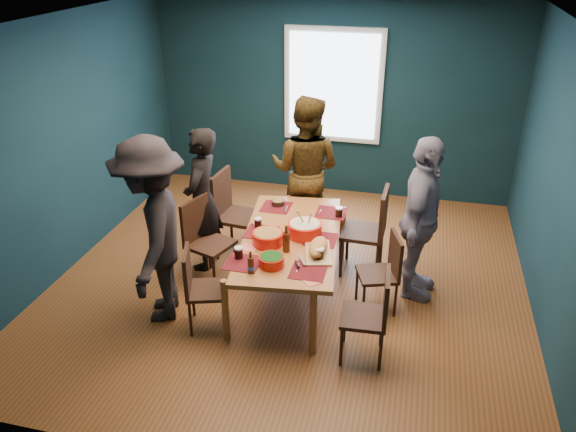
% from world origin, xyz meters
% --- Properties ---
extents(room, '(5.01, 5.01, 2.71)m').
position_xyz_m(room, '(0.00, 0.27, 1.37)').
color(room, brown).
rests_on(room, ground).
extents(dining_table, '(1.15, 1.96, 0.70)m').
position_xyz_m(dining_table, '(0.06, -0.28, 0.64)').
color(dining_table, '#A46631').
rests_on(dining_table, floor).
extents(chair_left_far, '(0.50, 0.50, 1.02)m').
position_xyz_m(chair_left_far, '(-0.81, 0.41, 0.59)').
color(chair_left_far, black).
rests_on(chair_left_far, floor).
extents(chair_left_mid, '(0.53, 0.53, 0.93)m').
position_xyz_m(chair_left_mid, '(-0.92, -0.19, 0.54)').
color(chair_left_mid, black).
rests_on(chair_left_mid, floor).
extents(chair_left_near, '(0.47, 0.47, 0.83)m').
position_xyz_m(chair_left_near, '(-0.66, -0.99, 0.49)').
color(chair_left_near, black).
rests_on(chair_left_near, floor).
extents(chair_right_far, '(0.47, 0.47, 1.00)m').
position_xyz_m(chair_right_far, '(0.82, 0.36, 0.59)').
color(chair_right_far, black).
rests_on(chair_right_far, floor).
extents(chair_right_mid, '(0.47, 0.47, 0.82)m').
position_xyz_m(chair_right_mid, '(1.02, -0.28, 0.48)').
color(chair_right_mid, black).
rests_on(chair_right_mid, floor).
extents(chair_right_near, '(0.42, 0.42, 0.87)m').
position_xyz_m(chair_right_near, '(0.98, -1.05, 0.51)').
color(chair_right_near, black).
rests_on(chair_right_near, floor).
extents(person_far_left, '(0.41, 0.60, 1.62)m').
position_xyz_m(person_far_left, '(-1.02, 0.09, 0.81)').
color(person_far_left, black).
rests_on(person_far_left, floor).
extents(person_back, '(0.94, 0.77, 1.80)m').
position_xyz_m(person_back, '(-0.06, 0.98, 0.90)').
color(person_back, black).
rests_on(person_back, floor).
extents(person_right, '(0.55, 1.06, 1.72)m').
position_xyz_m(person_right, '(1.31, 0.07, 0.86)').
color(person_right, silver).
rests_on(person_right, floor).
extents(person_near_left, '(1.00, 1.34, 1.84)m').
position_xyz_m(person_near_left, '(-1.11, -0.89, 0.92)').
color(person_near_left, black).
rests_on(person_near_left, floor).
extents(bowl_salad, '(0.30, 0.30, 0.13)m').
position_xyz_m(bowl_salad, '(-0.12, -0.49, 0.77)').
color(bowl_salad, red).
rests_on(bowl_salad, dining_table).
extents(bowl_dumpling, '(0.34, 0.34, 0.32)m').
position_xyz_m(bowl_dumpling, '(0.20, -0.24, 0.78)').
color(bowl_dumpling, red).
rests_on(bowl_dumpling, dining_table).
extents(bowl_herbs, '(0.24, 0.24, 0.10)m').
position_xyz_m(bowl_herbs, '(0.02, -0.87, 0.76)').
color(bowl_herbs, red).
rests_on(bowl_herbs, dining_table).
extents(cutting_board, '(0.34, 0.60, 0.13)m').
position_xyz_m(cutting_board, '(0.39, -0.56, 0.76)').
color(cutting_board, tan).
rests_on(cutting_board, dining_table).
extents(small_bowl, '(0.14, 0.14, 0.06)m').
position_xyz_m(small_bowl, '(-0.24, 0.37, 0.74)').
color(small_bowl, black).
rests_on(small_bowl, dining_table).
extents(beer_bottle_a, '(0.06, 0.06, 0.22)m').
position_xyz_m(beer_bottle_a, '(-0.13, -1.03, 0.78)').
color(beer_bottle_a, '#401C0B').
rests_on(beer_bottle_a, dining_table).
extents(beer_bottle_b, '(0.07, 0.07, 0.27)m').
position_xyz_m(beer_bottle_b, '(0.09, -0.58, 0.81)').
color(beer_bottle_b, '#401C0B').
rests_on(beer_bottle_b, dining_table).
extents(cola_glass_a, '(0.08, 0.08, 0.12)m').
position_xyz_m(cola_glass_a, '(-0.31, -0.81, 0.77)').
color(cola_glass_a, black).
rests_on(cola_glass_a, dining_table).
extents(cola_glass_b, '(0.08, 0.08, 0.12)m').
position_xyz_m(cola_glass_b, '(0.42, -0.66, 0.77)').
color(cola_glass_b, black).
rests_on(cola_glass_b, dining_table).
extents(cola_glass_c, '(0.08, 0.08, 0.11)m').
position_xyz_m(cola_glass_c, '(0.46, 0.25, 0.77)').
color(cola_glass_c, black).
rests_on(cola_glass_c, dining_table).
extents(cola_glass_d, '(0.08, 0.08, 0.11)m').
position_xyz_m(cola_glass_d, '(-0.31, -0.19, 0.76)').
color(cola_glass_d, black).
rests_on(cola_glass_d, dining_table).
extents(napkin_a, '(0.15, 0.15, 0.00)m').
position_xyz_m(napkin_a, '(0.45, -0.18, 0.71)').
color(napkin_a, '#ED7263').
rests_on(napkin_a, dining_table).
extents(napkin_b, '(0.16, 0.16, 0.00)m').
position_xyz_m(napkin_b, '(-0.27, -0.60, 0.71)').
color(napkin_b, '#ED7263').
rests_on(napkin_b, dining_table).
extents(napkin_c, '(0.22, 0.22, 0.00)m').
position_xyz_m(napkin_c, '(0.43, -1.02, 0.71)').
color(napkin_c, '#ED7263').
rests_on(napkin_c, dining_table).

